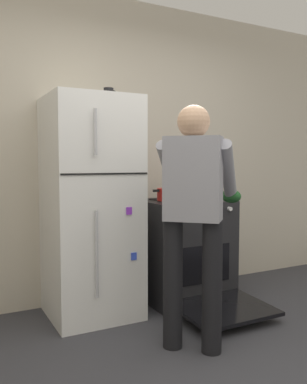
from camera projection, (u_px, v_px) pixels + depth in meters
kitchen_wall_back at (116, 150)px, 3.73m from camera, size 6.00×0.10×2.70m
refrigerator at (91, 208)px, 3.26m from camera, size 0.68×0.72×1.75m
stove_range at (184, 250)px, 3.68m from camera, size 0.76×1.21×0.90m
person_cook at (194, 205)px, 2.65m from camera, size 0.70×0.73×1.60m
red_pot at (171, 194)px, 3.54m from camera, size 0.34×0.24×0.11m
coffee_mug at (109, 94)px, 3.32m from camera, size 0.11×0.08×0.10m
pepper_mill at (199, 187)px, 3.97m from camera, size 0.05×0.05×0.18m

